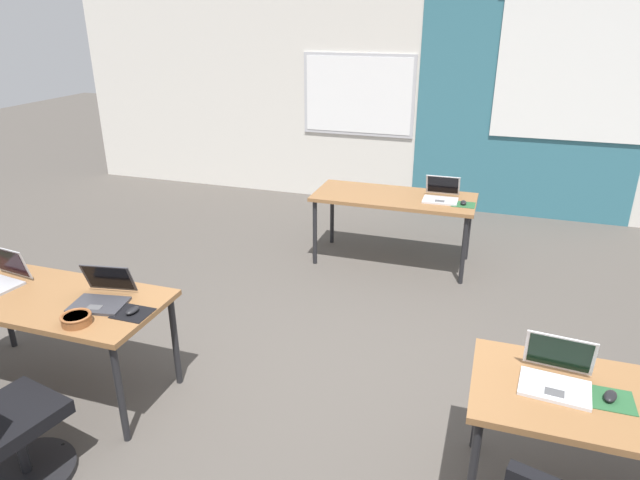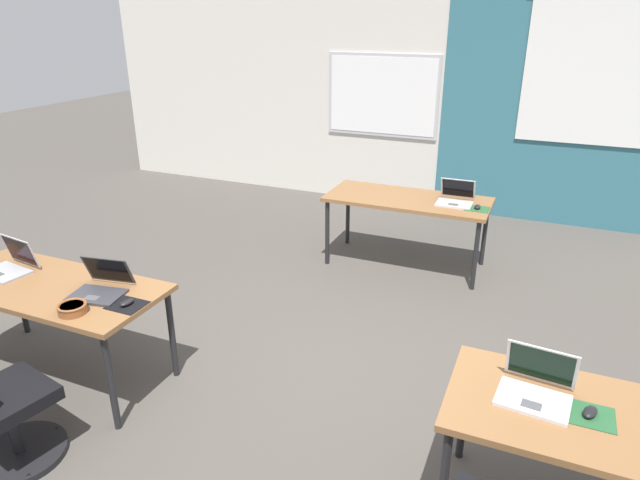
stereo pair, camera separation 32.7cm
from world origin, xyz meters
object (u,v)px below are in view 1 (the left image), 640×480
(mouse_near_left_inner, at_px, (132,311))
(chair_near_left_inner, at_px, (2,430))
(snack_bowl, at_px, (76,319))
(desk_near_left, at_px, (47,304))
(laptop_near_left_end, at_px, (0,277))
(laptop_far_right, at_px, (441,195))
(laptop_near_right_inner, at_px, (556,375))
(laptop_near_left_inner, at_px, (102,295))
(desk_far_center, at_px, (394,201))
(mouse_far_right, at_px, (463,203))
(mouse_near_right_inner, at_px, (610,396))

(mouse_near_left_inner, height_order, chair_near_left_inner, chair_near_left_inner)
(mouse_near_left_inner, height_order, snack_bowl, snack_bowl)
(snack_bowl, bearing_deg, desk_near_left, 153.17)
(laptop_near_left_end, relative_size, laptop_far_right, 1.10)
(snack_bowl, bearing_deg, laptop_near_left_end, 162.18)
(laptop_far_right, relative_size, laptop_near_right_inner, 0.94)
(laptop_near_left_inner, bearing_deg, laptop_far_right, 47.29)
(desk_far_center, height_order, laptop_near_left_inner, laptop_near_left_inner)
(laptop_near_right_inner, bearing_deg, snack_bowl, -168.73)
(chair_near_left_inner, bearing_deg, snack_bowl, -86.28)
(laptop_far_right, relative_size, mouse_far_right, 3.19)
(desk_far_center, bearing_deg, chair_near_left_inner, -111.07)
(chair_near_left_inner, relative_size, laptop_near_right_inner, 2.58)
(chair_near_left_inner, xyz_separation_m, snack_bowl, (0.08, 0.56, 0.38))
(mouse_far_right, bearing_deg, desk_far_center, 173.73)
(laptop_near_left_inner, xyz_separation_m, laptop_near_right_inner, (2.68, -0.01, 0.00))
(desk_near_left, relative_size, laptop_near_right_inner, 4.49)
(desk_near_left, relative_size, mouse_far_right, 15.29)
(laptop_far_right, distance_m, chair_near_left_inner, 4.07)
(laptop_near_right_inner, relative_size, mouse_near_right_inner, 3.15)
(desk_near_left, bearing_deg, mouse_far_right, 48.25)
(laptop_near_left_end, bearing_deg, mouse_near_left_inner, 4.15)
(laptop_near_left_end, xyz_separation_m, mouse_far_right, (2.84, 2.67, -0.03))
(laptop_near_left_inner, bearing_deg, chair_near_left_inner, -103.17)
(mouse_far_right, xyz_separation_m, snack_bowl, (-1.99, -2.95, 0.01))
(mouse_near_right_inner, distance_m, snack_bowl, 2.90)
(laptop_near_left_end, distance_m, laptop_near_left_inner, 0.83)
(desk_far_center, height_order, mouse_near_left_inner, mouse_near_left_inner)
(desk_far_center, relative_size, mouse_near_left_inner, 15.19)
(snack_bowl, bearing_deg, mouse_near_right_inner, 4.31)
(mouse_far_right, relative_size, snack_bowl, 0.59)
(desk_far_center, relative_size, laptop_far_right, 4.80)
(desk_far_center, distance_m, laptop_far_right, 0.47)
(snack_bowl, bearing_deg, chair_near_left_inner, -97.95)
(laptop_near_right_inner, bearing_deg, laptop_near_left_end, -174.63)
(mouse_near_left_inner, relative_size, laptop_near_right_inner, 0.30)
(laptop_near_left_inner, relative_size, mouse_near_right_inner, 3.36)
(laptop_near_left_inner, distance_m, snack_bowl, 0.28)
(laptop_near_left_end, height_order, laptop_near_right_inner, same)
(desk_near_left, height_order, laptop_far_right, laptop_far_right)
(mouse_far_right, bearing_deg, desk_near_left, -131.75)
(desk_far_center, relative_size, laptop_near_right_inner, 4.49)
(mouse_near_left_inner, bearing_deg, laptop_near_right_inner, 1.47)
(laptop_near_left_inner, bearing_deg, desk_near_left, 176.86)
(desk_near_left, height_order, snack_bowl, snack_bowl)
(mouse_far_right, height_order, laptop_near_left_inner, laptop_near_left_inner)
(snack_bowl, bearing_deg, laptop_far_right, 59.92)
(desk_far_center, height_order, laptop_far_right, laptop_far_right)
(mouse_near_left_inner, distance_m, laptop_near_right_inner, 2.41)
(desk_near_left, xyz_separation_m, mouse_near_right_inner, (3.34, -0.01, 0.08))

